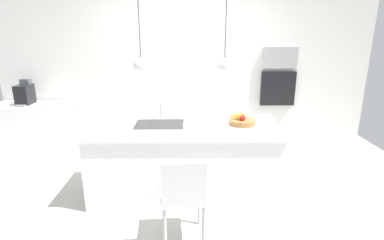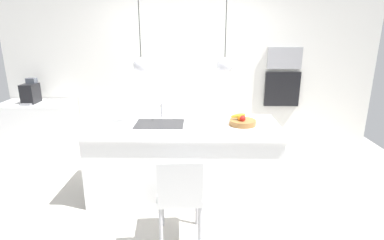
{
  "view_description": "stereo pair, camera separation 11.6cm",
  "coord_description": "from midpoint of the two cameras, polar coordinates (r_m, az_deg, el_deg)",
  "views": [
    {
      "loc": [
        0.05,
        -3.37,
        1.94
      ],
      "look_at": [
        0.1,
        0.0,
        0.94
      ],
      "focal_mm": 28.55,
      "sensor_mm": 36.0,
      "label": 1
    },
    {
      "loc": [
        0.17,
        -3.37,
        1.94
      ],
      "look_at": [
        0.1,
        0.0,
        0.94
      ],
      "focal_mm": 28.55,
      "sensor_mm": 36.0,
      "label": 2
    }
  ],
  "objects": [
    {
      "name": "pendant_light_left",
      "position": [
        3.43,
        -10.49,
        10.08
      ],
      "size": [
        0.17,
        0.17,
        0.77
      ],
      "color": "silver"
    },
    {
      "name": "coffee_machine",
      "position": [
        5.4,
        -29.32,
        4.28
      ],
      "size": [
        0.2,
        0.35,
        0.38
      ],
      "color": "black",
      "rests_on": "side_counter"
    },
    {
      "name": "floor",
      "position": [
        3.88,
        -2.39,
        -13.35
      ],
      "size": [
        6.6,
        6.6,
        0.0
      ],
      "primitive_type": "plane",
      "color": "#BCB7AD",
      "rests_on": "ground"
    },
    {
      "name": "pendant_light_right",
      "position": [
        3.4,
        5.13,
        10.23
      ],
      "size": [
        0.17,
        0.17,
        0.77
      ],
      "color": "silver"
    },
    {
      "name": "fruit_bowl",
      "position": [
        3.54,
        8.37,
        -0.09
      ],
      "size": [
        0.31,
        0.31,
        0.15
      ],
      "color": "#9E6B38",
      "rests_on": "kitchen_island"
    },
    {
      "name": "microwave",
      "position": [
        5.17,
        15.52,
        11.16
      ],
      "size": [
        0.54,
        0.08,
        0.34
      ],
      "primitive_type": "cube",
      "color": "#9E9EA3",
      "rests_on": "back_wall"
    },
    {
      "name": "oven",
      "position": [
        5.23,
        15.1,
        5.72
      ],
      "size": [
        0.56,
        0.08,
        0.56
      ],
      "primitive_type": "cube",
      "color": "black",
      "rests_on": "back_wall"
    },
    {
      "name": "side_counter",
      "position": [
        5.5,
        -27.96,
        -1.53
      ],
      "size": [
        1.1,
        0.6,
        0.83
      ],
      "primitive_type": "cube",
      "color": "white",
      "rests_on": "ground"
    },
    {
      "name": "back_wall",
      "position": [
        5.06,
        -2.08,
        9.32
      ],
      "size": [
        6.0,
        0.1,
        2.6
      ],
      "primitive_type": "cube",
      "color": "silver",
      "rests_on": "ground"
    },
    {
      "name": "chair_near",
      "position": [
        2.86,
        -2.84,
        -13.53
      ],
      "size": [
        0.44,
        0.45,
        0.86
      ],
      "color": "silver",
      "rests_on": "ground"
    },
    {
      "name": "kitchen_island",
      "position": [
        3.68,
        -2.48,
        -7.33
      ],
      "size": [
        2.21,
        0.89,
        0.89
      ],
      "color": "white",
      "rests_on": "ground"
    },
    {
      "name": "sink_basin",
      "position": [
        3.55,
        -7.04,
        -0.87
      ],
      "size": [
        0.56,
        0.4,
        0.02
      ],
      "primitive_type": "cube",
      "color": "#2D2D30",
      "rests_on": "kitchen_island"
    },
    {
      "name": "faucet",
      "position": [
        3.71,
        -6.78,
        2.29
      ],
      "size": [
        0.02,
        0.17,
        0.22
      ],
      "color": "silver",
      "rests_on": "kitchen_island"
    }
  ]
}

